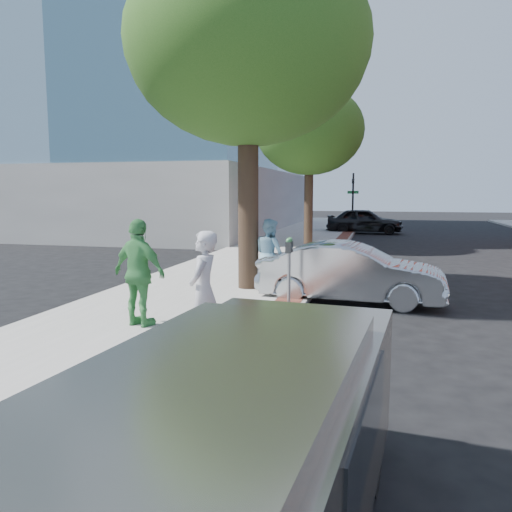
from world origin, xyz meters
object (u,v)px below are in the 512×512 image
(person_gray, at_px, (203,291))
(person_green, at_px, (139,273))
(sedan_silver, at_px, (351,273))
(parking_meter, at_px, (289,257))
(person_officer, at_px, (270,254))
(van, at_px, (239,450))
(bg_car, at_px, (365,221))

(person_gray, height_order, person_green, person_green)
(person_gray, xyz_separation_m, sedan_silver, (1.97, 4.66, -0.37))
(parking_meter, distance_m, person_officer, 1.90)
(sedan_silver, bearing_deg, person_gray, 161.44)
(parking_meter, relative_size, van, 0.33)
(person_gray, distance_m, bg_car, 25.26)
(person_officer, xyz_separation_m, sedan_silver, (2.06, -0.49, -0.33))
(person_officer, bearing_deg, person_gray, 139.65)
(bg_car, height_order, van, same)
(person_green, xyz_separation_m, bg_car, (3.24, 24.16, -0.33))
(person_gray, relative_size, person_officer, 1.04)
(person_officer, relative_size, sedan_silver, 0.41)
(bg_car, bearing_deg, person_green, 173.29)
(person_gray, xyz_separation_m, person_officer, (-0.09, 5.15, -0.04))
(person_gray, bearing_deg, person_green, -123.69)
(parking_meter, bearing_deg, person_gray, -101.76)
(person_green, xyz_separation_m, sedan_silver, (3.60, 3.61, -0.43))
(bg_car, bearing_deg, person_gray, 177.26)
(parking_meter, relative_size, sedan_silver, 0.34)
(bg_car, distance_m, van, 29.33)
(person_green, relative_size, sedan_silver, 0.46)
(parking_meter, xyz_separation_m, van, (1.04, -7.56, -0.32))
(person_green, bearing_deg, person_gray, 163.76)
(sedan_silver, relative_size, bg_car, 0.91)
(parking_meter, relative_size, person_gray, 0.79)
(person_green, bearing_deg, parking_meter, -117.75)
(person_officer, relative_size, van, 0.40)
(person_officer, bearing_deg, bg_car, -46.17)
(person_gray, distance_m, person_green, 1.94)
(person_gray, relative_size, bg_car, 0.39)
(person_gray, bearing_deg, bg_car, 175.60)
(parking_meter, height_order, person_green, person_green)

